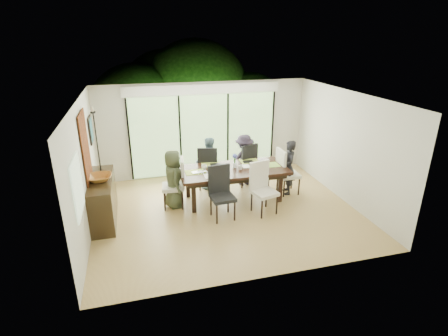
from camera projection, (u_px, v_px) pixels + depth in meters
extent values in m
cube|color=olive|center=(227.00, 211.00, 8.29)|extent=(6.00, 5.00, 0.01)
cube|color=white|center=(227.00, 96.00, 7.31)|extent=(6.00, 5.00, 0.01)
cube|color=beige|center=(204.00, 129.00, 10.06)|extent=(6.00, 0.02, 2.70)
cube|color=silver|center=(268.00, 208.00, 5.53)|extent=(6.00, 0.02, 2.70)
cube|color=silver|center=(84.00, 170.00, 7.08)|extent=(0.02, 5.00, 2.70)
cube|color=silver|center=(346.00, 147.00, 8.51)|extent=(0.02, 5.00, 2.70)
cube|color=#598C3F|center=(204.00, 135.00, 10.08)|extent=(4.20, 0.02, 2.30)
cube|color=white|center=(203.00, 89.00, 9.60)|extent=(4.40, 0.06, 0.28)
cube|color=black|center=(129.00, 140.00, 9.57)|extent=(0.05, 0.04, 2.30)
cube|color=black|center=(180.00, 137.00, 9.90)|extent=(0.05, 0.04, 2.30)
cube|color=black|center=(228.00, 133.00, 10.23)|extent=(0.05, 0.04, 2.30)
cube|color=black|center=(272.00, 130.00, 10.57)|extent=(0.05, 0.04, 2.30)
cube|color=#8CAD7F|center=(78.00, 186.00, 5.95)|extent=(0.02, 0.90, 1.00)
cube|color=brown|center=(199.00, 164.00, 11.37)|extent=(6.00, 1.80, 0.10)
cube|color=brown|center=(194.00, 140.00, 11.87)|extent=(6.00, 0.08, 0.06)
sphere|color=#14380F|center=(137.00, 111.00, 12.02)|extent=(3.20, 3.20, 3.20)
sphere|color=#14380F|center=(196.00, 95.00, 12.96)|extent=(4.00, 4.00, 4.00)
sphere|color=#14380F|center=(249.00, 111.00, 12.86)|extent=(2.80, 2.80, 2.80)
sphere|color=#14380F|center=(167.00, 98.00, 13.41)|extent=(3.60, 3.60, 3.60)
cube|color=black|center=(233.00, 170.00, 8.59)|extent=(2.65, 1.22, 0.07)
cube|color=black|center=(233.00, 174.00, 8.63)|extent=(2.43, 1.00, 0.11)
cube|color=black|center=(194.00, 197.00, 8.10)|extent=(0.10, 0.10, 0.76)
cube|color=black|center=(280.00, 188.00, 8.61)|extent=(0.10, 0.10, 0.76)
cube|color=black|center=(188.00, 183.00, 8.87)|extent=(0.10, 0.10, 0.76)
cube|color=black|center=(267.00, 175.00, 9.39)|extent=(0.10, 0.10, 0.76)
imported|color=#3F4830|center=(173.00, 179.00, 8.27)|extent=(0.45, 0.69, 1.43)
imported|color=black|center=(288.00, 167.00, 8.98)|extent=(0.54, 0.73, 1.43)
imported|color=slate|center=(208.00, 163.00, 9.27)|extent=(0.67, 0.43, 1.43)
imported|color=#241C2B|center=(244.00, 160.00, 9.50)|extent=(0.72, 0.52, 1.43)
cube|color=#A9BE43|center=(195.00, 172.00, 8.35)|extent=(0.49, 0.35, 0.01)
cube|color=#7CA139|center=(269.00, 165.00, 8.81)|extent=(0.49, 0.35, 0.01)
cube|color=#9BAE3E|center=(212.00, 165.00, 8.83)|extent=(0.49, 0.35, 0.01)
cube|color=#9BAE3E|center=(249.00, 161.00, 9.07)|extent=(0.49, 0.35, 0.01)
cube|color=white|center=(214.00, 175.00, 8.18)|extent=(0.49, 0.35, 0.01)
cube|color=black|center=(216.00, 165.00, 8.81)|extent=(0.29, 0.20, 0.01)
cube|color=black|center=(248.00, 162.00, 9.01)|extent=(0.27, 0.19, 0.01)
cube|color=white|center=(261.00, 167.00, 8.70)|extent=(0.33, 0.24, 0.00)
cube|color=white|center=(214.00, 174.00, 8.17)|extent=(0.29, 0.29, 0.03)
cube|color=orange|center=(214.00, 174.00, 8.17)|extent=(0.22, 0.22, 0.02)
cylinder|color=silver|center=(235.00, 165.00, 8.62)|extent=(0.09, 0.09, 0.13)
cylinder|color=#337226|center=(235.00, 160.00, 8.57)|extent=(0.04, 0.04, 0.18)
sphere|color=#5362D1|center=(235.00, 156.00, 8.53)|extent=(0.12, 0.12, 0.12)
imported|color=silver|center=(200.00, 173.00, 8.28)|extent=(0.39, 0.28, 0.03)
imported|color=white|center=(204.00, 167.00, 8.53)|extent=(0.15, 0.15, 0.11)
imported|color=white|center=(240.00, 168.00, 8.51)|extent=(0.13, 0.13, 0.10)
imported|color=white|center=(263.00, 162.00, 8.84)|extent=(0.19, 0.19, 0.11)
imported|color=white|center=(242.00, 167.00, 8.68)|extent=(0.20, 0.26, 0.02)
cube|color=black|center=(103.00, 199.00, 7.75)|extent=(0.49, 1.75, 0.98)
imported|color=brown|center=(100.00, 178.00, 7.46)|extent=(0.52, 0.52, 0.13)
cylinder|color=black|center=(101.00, 172.00, 7.88)|extent=(0.11, 0.11, 0.04)
cylinder|color=black|center=(97.00, 143.00, 7.63)|extent=(0.03, 0.03, 1.37)
cylinder|color=black|center=(93.00, 112.00, 7.39)|extent=(0.11, 0.11, 0.03)
cylinder|color=silver|center=(92.00, 109.00, 7.37)|extent=(0.04, 0.04, 0.11)
cube|color=maroon|center=(86.00, 148.00, 7.32)|extent=(0.02, 1.00, 1.50)
cube|color=black|center=(91.00, 130.00, 8.47)|extent=(0.03, 0.55, 0.65)
cube|color=#1C4F5A|center=(92.00, 130.00, 8.48)|extent=(0.01, 0.45, 0.55)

